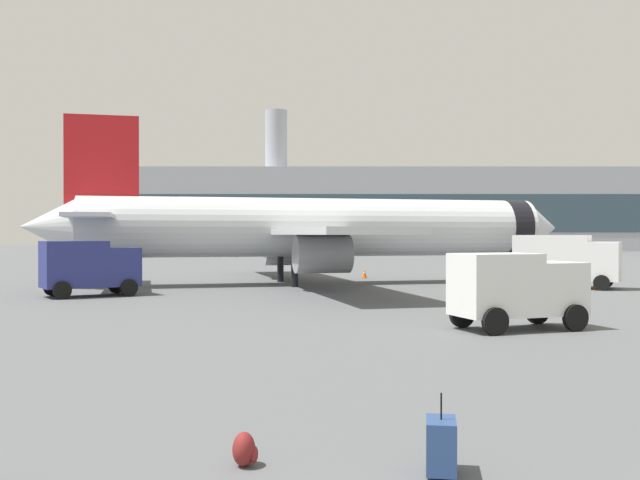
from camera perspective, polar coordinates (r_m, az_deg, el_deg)
airplane_at_gate at (r=47.07m, az=-0.33°, el=0.96°), size 35.43×32.23×10.50m
service_truck at (r=39.57m, az=-17.60°, el=-1.94°), size 5.24×4.40×2.90m
fuel_truck at (r=45.99m, az=18.96°, el=-1.40°), size 6.44×4.84×3.20m
cargo_van at (r=25.47m, az=15.38°, el=-3.60°), size 4.81×3.47×2.60m
safety_cone_near at (r=53.52m, az=3.70°, el=-2.67°), size 0.44×0.44×0.66m
safety_cone_mid at (r=45.60m, az=21.11°, el=-3.19°), size 0.44×0.44×0.75m
rolling_suitcase at (r=10.25m, az=9.71°, el=-15.70°), size 0.49×0.69×1.10m
traveller_backpack at (r=10.53m, az=-5.78°, el=-16.15°), size 0.36×0.40×0.48m
terminal_building at (r=145.66m, az=5.11°, el=2.39°), size 108.53×16.21×28.15m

